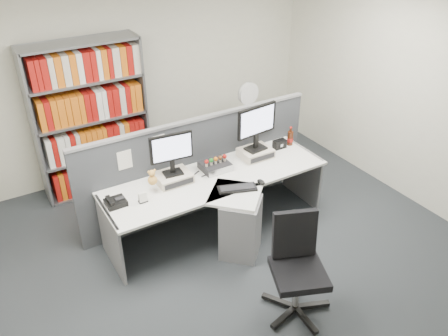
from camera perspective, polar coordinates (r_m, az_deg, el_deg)
ground at (r=5.04m, az=3.90°, el=-12.31°), size 5.50×5.50×0.00m
room_shell at (r=4.04m, az=4.79°, el=6.59°), size 5.04×5.54×2.72m
partition at (r=5.52m, az=-3.17°, el=0.32°), size 3.00×0.08×1.27m
desk at (r=5.14m, az=0.32°, el=-4.72°), size 2.60×1.20×0.72m
monitor_riser_left at (r=5.07m, az=-6.34°, el=-1.20°), size 0.38×0.31×0.10m
monitor_riser_right at (r=5.54m, az=3.96°, el=1.90°), size 0.38×0.31×0.10m
monitor_left at (r=4.90m, az=-6.57°, el=2.16°), size 0.47×0.17×0.48m
monitor_right at (r=5.37m, az=4.09°, el=5.48°), size 0.55×0.20×0.56m
desktop_pc at (r=5.27m, az=-1.12°, el=0.24°), size 0.32×0.28×0.08m
figurines at (r=5.21m, az=-1.04°, el=1.05°), size 0.29×0.05×0.09m
keyboard at (r=4.93m, az=1.65°, el=-2.53°), size 0.45×0.29×0.03m
mouse at (r=5.04m, az=4.63°, el=-1.75°), size 0.07×0.11×0.04m
desk_phone at (r=4.81m, az=-13.41°, el=-4.16°), size 0.21×0.19×0.09m
desk_calendar at (r=4.79m, az=-10.10°, el=-3.70°), size 0.09×0.07×0.11m
plush_toy at (r=4.85m, az=-8.92°, el=-1.28°), size 0.10×0.10×0.18m
speaker at (r=5.76m, az=6.95°, el=2.98°), size 0.16×0.09×0.11m
cola_bottle at (r=5.84m, az=8.25°, el=3.71°), size 0.08×0.08×0.25m
shelving_unit at (r=6.09m, az=-16.25°, el=5.62°), size 1.41×0.40×2.00m
filing_cabinet at (r=6.76m, az=2.85°, el=3.53°), size 0.45×0.61×0.70m
desk_fan at (r=6.47m, az=3.00°, el=8.92°), size 0.32×0.19×0.54m
office_chair at (r=4.35m, az=9.06°, el=-11.68°), size 0.66×0.67×1.00m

